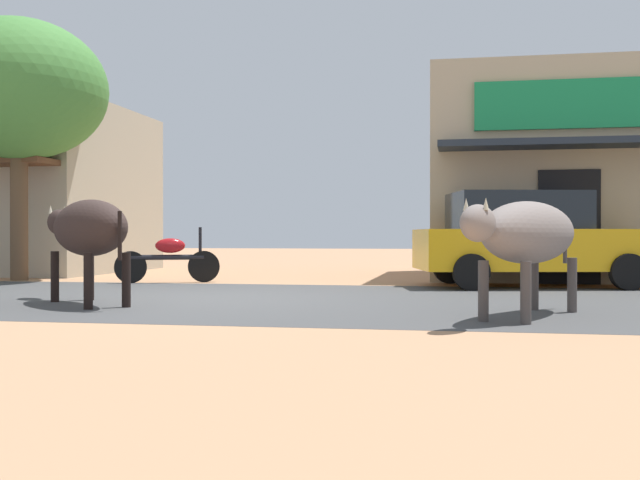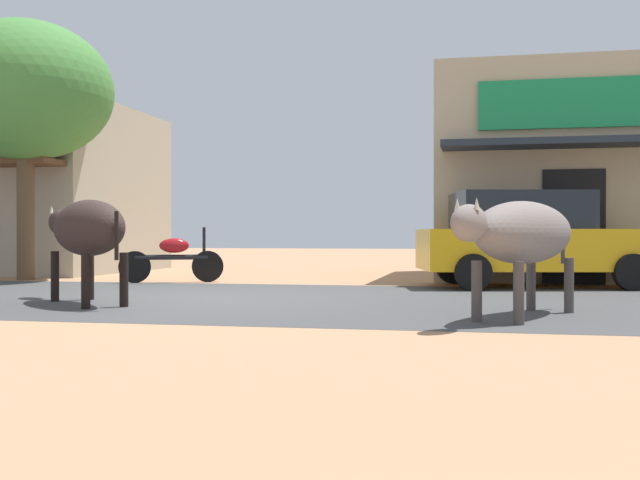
{
  "view_description": "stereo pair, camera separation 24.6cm",
  "coord_description": "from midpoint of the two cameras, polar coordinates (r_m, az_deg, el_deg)",
  "views": [
    {
      "loc": [
        3.62,
        -10.46,
        0.9
      ],
      "look_at": [
        1.54,
        0.93,
        0.83
      ],
      "focal_mm": 43.29,
      "sensor_mm": 36.0,
      "label": 1
    },
    {
      "loc": [
        3.86,
        -10.41,
        0.9
      ],
      "look_at": [
        1.54,
        0.93,
        0.83
      ],
      "focal_mm": 43.29,
      "sensor_mm": 36.0,
      "label": 2
    }
  ],
  "objects": [
    {
      "name": "cow_far_dark",
      "position": [
        8.69,
        14.34,
        0.46
      ],
      "size": [
        1.62,
        2.76,
        1.27
      ],
      "color": "slate",
      "rests_on": "ground"
    },
    {
      "name": "ground",
      "position": [
        11.12,
        -9.34,
        -4.28
      ],
      "size": [
        80.0,
        80.0,
        0.0
      ],
      "primitive_type": "plane",
      "color": "tan"
    },
    {
      "name": "cow_near_brown",
      "position": [
        10.48,
        -17.46,
        0.78
      ],
      "size": [
        2.16,
        2.09,
        1.36
      ],
      "color": "#302320",
      "rests_on": "ground"
    },
    {
      "name": "asphalt_road",
      "position": [
        11.12,
        -9.34,
        -4.27
      ],
      "size": [
        72.0,
        6.32,
        0.0
      ],
      "primitive_type": "cube",
      "color": "#434344",
      "rests_on": "ground"
    },
    {
      "name": "parked_hatchback_car",
      "position": [
        13.85,
        14.63,
        0.12
      ],
      "size": [
        4.25,
        2.6,
        1.64
      ],
      "color": "#F1AD15",
      "rests_on": "ground"
    },
    {
      "name": "parked_motorcycle",
      "position": [
        14.84,
        -11.56,
        -1.31
      ],
      "size": [
        1.83,
        0.86,
        1.05
      ],
      "color": "black",
      "rests_on": "ground"
    },
    {
      "name": "storefront_right_club",
      "position": [
        17.68,
        21.53,
        4.29
      ],
      "size": [
        8.22,
        6.14,
        4.23
      ],
      "color": "tan",
      "rests_on": "ground"
    },
    {
      "name": "roadside_tree",
      "position": [
        16.7,
        -21.77,
        10.23
      ],
      "size": [
        3.47,
        3.47,
        5.18
      ],
      "color": "brown",
      "rests_on": "ground"
    }
  ]
}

